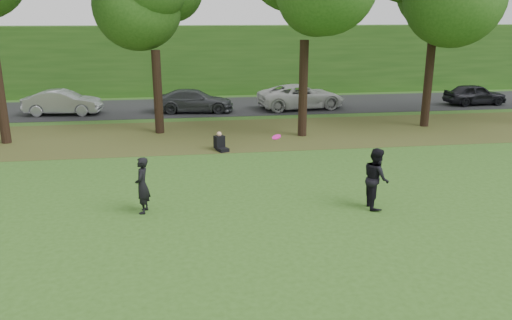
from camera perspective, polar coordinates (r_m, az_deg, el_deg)
The scene contains 9 objects.
ground at distance 12.70m, azimuth 0.30°, elevation -10.68°, with size 120.00×120.00×0.00m, color #2D4F18.
leaf_litter at distance 24.93m, azimuth -4.10°, elevation 2.89°, with size 60.00×7.00×0.01m, color #4D381B.
street at distance 32.75m, azimuth -5.13°, elevation 6.10°, with size 70.00×7.00×0.02m, color black.
far_hedge at distance 38.37m, azimuth -5.74°, elevation 11.33°, with size 70.00×3.00×5.00m, color #224D16.
player_left at distance 15.28m, azimuth -12.87°, elevation -2.84°, with size 0.63×0.41×1.73m, color black.
player_right at distance 15.71m, azimuth 13.56°, elevation -2.03°, with size 0.92×0.72×1.89m, color black.
parked_cars at distance 31.13m, azimuth -6.28°, elevation 6.91°, with size 40.37×3.20×1.52m.
frisbee at distance 14.85m, azimuth 2.35°, elevation 2.64°, with size 0.32×0.34×0.16m.
seated_person at distance 22.00m, azimuth -4.11°, elevation 1.90°, with size 0.67×0.83×0.83m.
Camera 1 is at (-1.67, -11.20, 5.76)m, focal length 35.00 mm.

